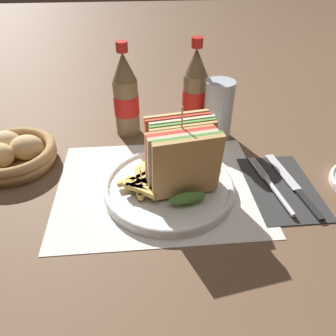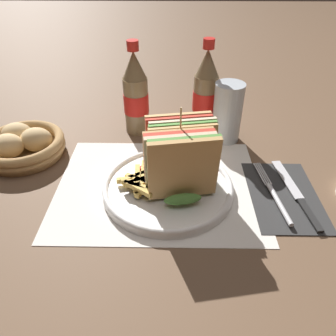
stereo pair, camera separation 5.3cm
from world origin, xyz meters
name	(u,v)px [view 2 (the right image)]	position (x,y,z in m)	size (l,w,h in m)	color
ground_plane	(182,194)	(0.00, 0.00, 0.00)	(4.00, 4.00, 0.00)	brown
placemat	(159,185)	(-0.04, 0.02, 0.00)	(0.39, 0.31, 0.00)	silver
plate_main	(168,187)	(-0.03, 0.01, 0.01)	(0.25, 0.25, 0.02)	white
club_sandwich	(180,158)	(-0.01, 0.01, 0.08)	(0.13, 0.13, 0.16)	tan
fries_pile	(143,181)	(-0.07, 0.00, 0.03)	(0.09, 0.10, 0.02)	#E0B756
ketchup_blob	(148,170)	(-0.07, 0.04, 0.03)	(0.04, 0.03, 0.01)	maroon
napkin	(283,193)	(0.19, 0.00, 0.00)	(0.13, 0.20, 0.00)	#2D2D2D
fork	(275,197)	(0.17, -0.01, 0.01)	(0.03, 0.18, 0.01)	silver
knife	(296,193)	(0.21, 0.00, 0.01)	(0.04, 0.20, 0.00)	black
coke_bottle_near	(136,95)	(-0.11, 0.24, 0.09)	(0.06, 0.06, 0.22)	#7A6647
coke_bottle_far	(205,93)	(0.06, 0.26, 0.09)	(0.06, 0.06, 0.22)	#7A6647
glass_near	(227,116)	(0.11, 0.20, 0.06)	(0.07, 0.07, 0.14)	silver
bread_basket	(23,144)	(-0.35, 0.13, 0.03)	(0.18, 0.18, 0.06)	#AD8451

